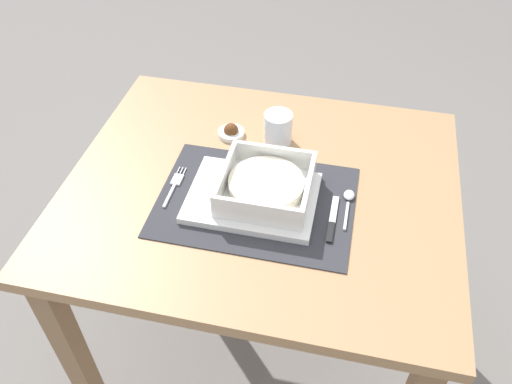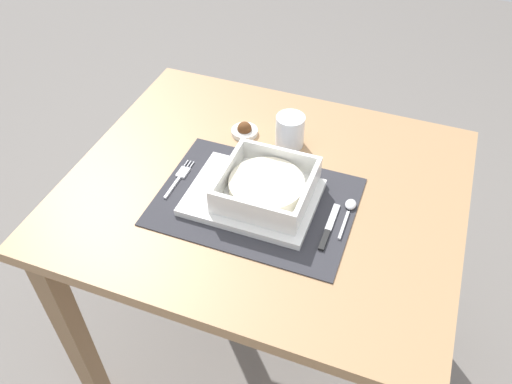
{
  "view_description": "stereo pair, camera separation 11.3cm",
  "coord_description": "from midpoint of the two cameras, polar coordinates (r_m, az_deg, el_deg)",
  "views": [
    {
      "loc": [
        0.18,
        -0.85,
        1.55
      ],
      "look_at": [
        0.0,
        -0.06,
        0.76
      ],
      "focal_mm": 36.78,
      "sensor_mm": 36.0,
      "label": 1
    },
    {
      "loc": [
        0.28,
        -0.81,
        1.55
      ],
      "look_at": [
        0.0,
        -0.06,
        0.76
      ],
      "focal_mm": 36.78,
      "sensor_mm": 36.0,
      "label": 2
    }
  ],
  "objects": [
    {
      "name": "ground_plane",
      "position": [
        1.77,
        2.56,
        -16.71
      ],
      "size": [
        6.0,
        6.0,
        0.0
      ],
      "primitive_type": "plane",
      "color": "slate"
    },
    {
      "name": "dining_table",
      "position": [
        1.27,
        3.44,
        -2.98
      ],
      "size": [
        0.88,
        0.75,
        0.73
      ],
      "color": "#A37A51",
      "rests_on": "ground"
    },
    {
      "name": "placemat",
      "position": [
        1.15,
        2.81,
        -1.15
      ],
      "size": [
        0.43,
        0.31,
        0.0
      ],
      "primitive_type": "cube",
      "color": "#2D2D33",
      "rests_on": "dining_table"
    },
    {
      "name": "serving_plate",
      "position": [
        1.14,
        2.46,
        -0.71
      ],
      "size": [
        0.28,
        0.21,
        0.02
      ],
      "primitive_type": "cube",
      "color": "white",
      "rests_on": "placemat"
    },
    {
      "name": "porridge_bowl",
      "position": [
        1.13,
        4.02,
        0.42
      ],
      "size": [
        0.19,
        0.19,
        0.06
      ],
      "color": "white",
      "rests_on": "serving_plate"
    },
    {
      "name": "fork",
      "position": [
        1.21,
        -5.63,
        1.56
      ],
      "size": [
        0.02,
        0.13,
        0.0
      ],
      "rotation": [
        0.0,
        0.0,
        -0.05
      ],
      "color": "silver",
      "rests_on": "placemat"
    },
    {
      "name": "spoon",
      "position": [
        1.15,
        12.85,
        -2.04
      ],
      "size": [
        0.02,
        0.11,
        0.01
      ],
      "rotation": [
        0.0,
        0.0,
        0.08
      ],
      "color": "silver",
      "rests_on": "placemat"
    },
    {
      "name": "butter_knife",
      "position": [
        1.1,
        10.77,
        -4.17
      ],
      "size": [
        0.01,
        0.13,
        0.01
      ],
      "rotation": [
        0.0,
        0.0,
        -0.04
      ],
      "color": "black",
      "rests_on": "placemat"
    },
    {
      "name": "drinking_glass",
      "position": [
        1.28,
        6.24,
        6.39
      ],
      "size": [
        0.07,
        0.07,
        0.08
      ],
      "color": "white",
      "rests_on": "dining_table"
    },
    {
      "name": "condiment_saucer",
      "position": [
        1.32,
        1.19,
        6.63
      ],
      "size": [
        0.07,
        0.07,
        0.04
      ],
      "color": "white",
      "rests_on": "dining_table"
    }
  ]
}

